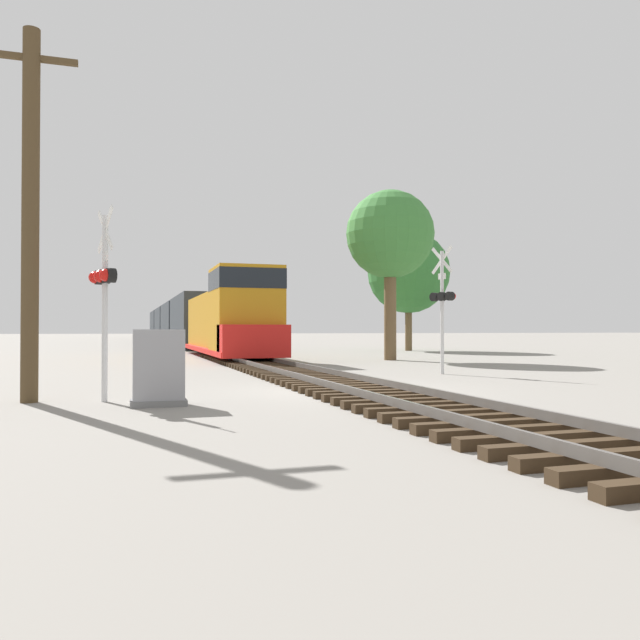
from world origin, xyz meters
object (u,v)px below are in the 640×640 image
Objects in this scene: tree_far_right at (390,236)px; relay_cabinet at (158,368)px; tree_mid_background at (408,272)px; crossing_signal_near at (103,284)px; crossing_signal_far at (443,300)px; freight_train at (179,323)px; utility_pole at (30,211)px.

relay_cabinet is at bearing -127.58° from tree_far_right.
tree_mid_background is (18.31, 26.96, 4.74)m from relay_cabinet.
crossing_signal_far reaches higher than crossing_signal_near.
crossing_signal_near is 0.49× the size of tree_far_right.
crossing_signal_near is 19.46m from tree_far_right.
freight_train is 36.50m from tree_far_right.
utility_pole is (-7.06, -49.46, 1.87)m from freight_train.
freight_train is 50.00m from utility_pole.
freight_train is 9.08× the size of tree_mid_background.
crossing_signal_near is at bearing -12.97° from utility_pole.
tree_mid_background is at bearing 55.82° from relay_cabinet.
freight_train is 27.73m from tree_mid_background.
relay_cabinet is 0.19× the size of utility_pole.
freight_train is at bearing -12.54° from crossing_signal_far.
tree_mid_background reaches higher than crossing_signal_near.
crossing_signal_near is 2.12m from utility_pole.
utility_pole is at bearing -122.37° from crossing_signal_near.
crossing_signal_far is 0.56× the size of utility_pole.
relay_cabinet is 0.18× the size of tree_mid_background.
freight_train is 50.11m from crossing_signal_near.
relay_cabinet is at bearing -95.13° from freight_train.
tree_mid_background is (13.75, -23.83, 3.41)m from freight_train.
crossing_signal_near is at bearing -126.74° from tree_mid_background.
tree_mid_background reaches higher than relay_cabinet.
freight_train is 17.71× the size of crossing_signal_far.
tree_far_right is (2.15, 9.18, 3.58)m from crossing_signal_far.
crossing_signal_near is 0.48× the size of tree_mid_background.
tree_far_right reaches higher than freight_train.
crossing_signal_far is at bearing 21.31° from utility_pole.
tree_far_right is (7.15, -35.57, 3.98)m from freight_train.
crossing_signal_far is at bearing -103.20° from tree_far_right.
crossing_signal_far is 11.44m from relay_cabinet.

